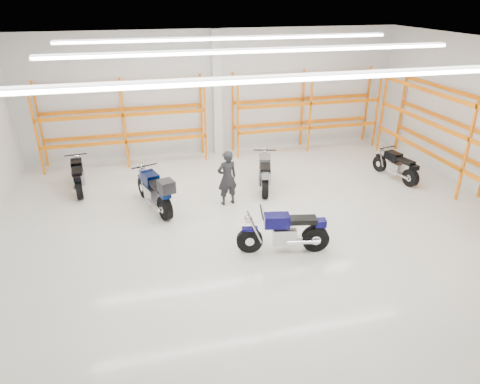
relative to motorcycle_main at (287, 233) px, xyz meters
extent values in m
plane|color=beige|center=(-0.21, 1.42, -0.51)|extent=(14.00, 14.00, 0.00)
cube|color=silver|center=(-0.21, 7.42, 1.74)|extent=(14.00, 0.02, 4.50)
cube|color=silver|center=(-0.21, -4.58, 1.74)|extent=(14.00, 0.02, 4.50)
cube|color=white|center=(-0.21, 1.42, 3.99)|extent=(14.00, 12.00, 0.02)
cube|color=white|center=(-0.21, -1.58, 3.89)|extent=(10.00, 0.22, 0.10)
cube|color=white|center=(-0.21, 1.92, 3.89)|extent=(10.00, 0.22, 0.10)
cube|color=white|center=(-0.21, 4.92, 3.89)|extent=(10.00, 0.22, 0.10)
cylinder|color=black|center=(-0.87, 0.18, -0.19)|extent=(0.64, 0.25, 0.63)
cylinder|color=black|center=(0.67, -0.13, -0.18)|extent=(0.67, 0.31, 0.65)
cylinder|color=silver|center=(-0.87, 0.18, -0.19)|extent=(0.23, 0.18, 0.21)
cylinder|color=silver|center=(0.67, -0.13, -0.18)|extent=(0.27, 0.25, 0.23)
cube|color=#0B093D|center=(-0.87, 0.18, 0.12)|extent=(0.40, 0.23, 0.06)
cube|color=#B7B7BC|center=(-0.07, 0.02, -0.07)|extent=(0.61, 0.48, 0.40)
cube|color=#A5A5AA|center=(0.32, -0.06, -0.17)|extent=(0.74, 0.27, 0.08)
cube|color=#0B093D|center=(-0.26, 0.06, 0.33)|extent=(0.64, 0.46, 0.29)
cube|color=black|center=(0.32, -0.06, 0.33)|extent=(0.74, 0.44, 0.13)
cube|color=#0B093D|center=(0.75, -0.15, 0.24)|extent=(0.31, 0.28, 0.17)
cylinder|color=black|center=(-0.61, 0.13, 0.56)|extent=(0.18, 0.73, 0.04)
sphere|color=silver|center=(-0.91, 0.19, 0.39)|extent=(0.20, 0.20, 0.20)
cylinder|color=silver|center=(0.33, -0.23, -0.17)|extent=(0.79, 0.25, 0.09)
cylinder|color=black|center=(-5.19, 5.65, -0.22)|extent=(0.17, 0.59, 0.58)
cylinder|color=black|center=(-5.05, 4.21, -0.21)|extent=(0.23, 0.61, 0.60)
cylinder|color=silver|center=(-5.19, 5.65, -0.22)|extent=(0.15, 0.21, 0.19)
cylinder|color=silver|center=(-5.05, 4.21, -0.21)|extent=(0.21, 0.23, 0.21)
cube|color=black|center=(-5.19, 5.65, 0.07)|extent=(0.18, 0.36, 0.06)
cube|color=#B7B7BC|center=(-5.11, 4.90, -0.10)|extent=(0.39, 0.53, 0.37)
cube|color=#A5A5AA|center=(-5.08, 4.54, -0.20)|extent=(0.18, 0.68, 0.08)
cube|color=black|center=(-5.13, 5.08, 0.27)|extent=(0.38, 0.57, 0.27)
cube|color=black|center=(-5.08, 4.54, 0.27)|extent=(0.35, 0.66, 0.12)
cube|color=black|center=(-5.04, 4.13, 0.19)|extent=(0.24, 0.27, 0.15)
cylinder|color=black|center=(-5.16, 5.40, 0.48)|extent=(0.68, 0.10, 0.03)
sphere|color=silver|center=(-5.19, 5.69, 0.32)|extent=(0.18, 0.18, 0.18)
cylinder|color=silver|center=(-5.23, 4.48, -0.20)|extent=(0.16, 0.73, 0.09)
cylinder|color=black|center=(-3.18, 3.85, -0.18)|extent=(0.33, 0.66, 0.65)
cylinder|color=black|center=(-2.67, 2.30, -0.17)|extent=(0.39, 0.70, 0.67)
cylinder|color=silver|center=(-3.18, 3.85, -0.18)|extent=(0.21, 0.25, 0.22)
cylinder|color=silver|center=(-2.67, 2.30, -0.17)|extent=(0.28, 0.29, 0.24)
cube|color=#020E3B|center=(-3.18, 3.85, 0.14)|extent=(0.28, 0.42, 0.07)
cube|color=#B7B7BC|center=(-2.92, 3.05, -0.05)|extent=(0.55, 0.66, 0.41)
cube|color=#A5A5AA|center=(-2.79, 2.65, -0.16)|extent=(0.36, 0.76, 0.09)
cube|color=#020E3B|center=(-2.98, 3.23, 0.36)|extent=(0.54, 0.69, 0.30)
cube|color=black|center=(-2.79, 2.65, 0.36)|extent=(0.53, 0.78, 0.13)
cube|color=#020E3B|center=(-2.65, 2.22, 0.27)|extent=(0.31, 0.34, 0.17)
cylinder|color=black|center=(-3.09, 3.58, 0.60)|extent=(0.73, 0.27, 0.04)
sphere|color=silver|center=(-3.19, 3.89, 0.43)|extent=(0.21, 0.21, 0.21)
cylinder|color=silver|center=(-2.94, 2.56, -0.16)|extent=(0.35, 0.80, 0.10)
cube|color=black|center=(-2.61, 2.10, 0.56)|extent=(0.48, 0.51, 0.33)
cylinder|color=black|center=(0.78, 4.45, -0.20)|extent=(0.29, 0.63, 0.62)
cylinder|color=black|center=(0.37, 2.96, -0.19)|extent=(0.35, 0.67, 0.64)
cylinder|color=silver|center=(0.78, 4.45, -0.20)|extent=(0.19, 0.24, 0.21)
cylinder|color=silver|center=(0.37, 2.96, -0.19)|extent=(0.26, 0.27, 0.23)
cube|color=gray|center=(0.78, 4.45, 0.11)|extent=(0.25, 0.40, 0.06)
cube|color=#B7B7BC|center=(0.57, 3.68, -0.07)|extent=(0.50, 0.62, 0.39)
cube|color=#A5A5AA|center=(0.46, 3.30, -0.18)|extent=(0.31, 0.73, 0.08)
cube|color=gray|center=(0.62, 3.86, 0.32)|extent=(0.49, 0.65, 0.29)
cube|color=black|center=(0.46, 3.30, 0.32)|extent=(0.48, 0.74, 0.12)
cube|color=gray|center=(0.34, 2.88, 0.24)|extent=(0.29, 0.32, 0.17)
cylinder|color=black|center=(0.71, 4.19, 0.55)|extent=(0.71, 0.23, 0.04)
sphere|color=silver|center=(0.79, 4.49, 0.38)|extent=(0.20, 0.20, 0.20)
cylinder|color=silver|center=(0.29, 3.30, -0.18)|extent=(0.30, 0.77, 0.09)
cylinder|color=black|center=(4.81, 3.99, -0.23)|extent=(0.23, 0.57, 0.56)
cylinder|color=black|center=(5.10, 2.63, -0.22)|extent=(0.29, 0.60, 0.58)
cylinder|color=silver|center=(4.81, 3.99, -0.23)|extent=(0.17, 0.21, 0.19)
cylinder|color=silver|center=(5.10, 2.63, -0.22)|extent=(0.22, 0.24, 0.20)
cube|color=black|center=(4.81, 3.99, 0.05)|extent=(0.21, 0.36, 0.06)
cube|color=#B7B7BC|center=(4.96, 3.28, -0.12)|extent=(0.43, 0.54, 0.35)
cube|color=#A5A5AA|center=(5.03, 2.93, -0.21)|extent=(0.25, 0.66, 0.07)
cube|color=black|center=(4.92, 3.44, 0.23)|extent=(0.42, 0.58, 0.26)
cube|color=black|center=(5.03, 2.93, 0.23)|extent=(0.40, 0.66, 0.11)
cube|color=black|center=(5.12, 2.55, 0.16)|extent=(0.25, 0.28, 0.15)
cylinder|color=black|center=(4.86, 3.75, 0.44)|extent=(0.64, 0.17, 0.03)
sphere|color=silver|center=(4.80, 4.02, 0.29)|extent=(0.18, 0.18, 0.18)
cylinder|color=silver|center=(4.90, 2.87, -0.21)|extent=(0.23, 0.70, 0.08)
imported|color=black|center=(-0.83, 2.81, 0.31)|extent=(0.67, 0.51, 1.64)
cube|color=white|center=(-0.21, 7.24, 1.74)|extent=(0.32, 0.32, 4.50)
cube|color=orange|center=(-6.41, 7.30, 0.99)|extent=(0.07, 0.07, 3.00)
cube|color=orange|center=(-6.41, 6.50, 0.99)|extent=(0.07, 0.07, 3.00)
cube|color=orange|center=(-3.61, 7.30, 0.99)|extent=(0.07, 0.07, 3.00)
cube|color=orange|center=(-3.61, 6.50, 0.99)|extent=(0.07, 0.07, 3.00)
cube|color=orange|center=(-0.81, 7.30, 0.99)|extent=(0.07, 0.07, 3.00)
cube|color=orange|center=(-0.81, 6.50, 0.99)|extent=(0.07, 0.07, 3.00)
cube|color=orange|center=(-3.61, 7.30, 0.43)|extent=(5.60, 0.07, 0.12)
cube|color=orange|center=(-3.61, 6.50, 0.43)|extent=(5.60, 0.07, 0.12)
cube|color=orange|center=(-3.61, 7.30, 1.37)|extent=(5.60, 0.07, 0.12)
cube|color=orange|center=(-3.61, 6.50, 1.37)|extent=(5.60, 0.07, 0.12)
cube|color=orange|center=(-3.61, 7.30, 2.30)|extent=(5.60, 0.07, 0.12)
cube|color=orange|center=(-3.61, 6.50, 2.30)|extent=(5.60, 0.07, 0.12)
cube|color=orange|center=(0.39, 7.30, 0.99)|extent=(0.07, 0.07, 3.00)
cube|color=orange|center=(0.39, 6.50, 0.99)|extent=(0.07, 0.07, 3.00)
cube|color=orange|center=(3.19, 7.30, 0.99)|extent=(0.07, 0.07, 3.00)
cube|color=orange|center=(3.19, 6.50, 0.99)|extent=(0.07, 0.07, 3.00)
cube|color=orange|center=(5.99, 7.30, 0.99)|extent=(0.07, 0.07, 3.00)
cube|color=orange|center=(5.99, 6.50, 0.99)|extent=(0.07, 0.07, 3.00)
cube|color=orange|center=(3.19, 7.30, 0.43)|extent=(5.60, 0.07, 0.12)
cube|color=orange|center=(3.19, 6.50, 0.43)|extent=(5.60, 0.07, 0.12)
cube|color=orange|center=(3.19, 7.30, 1.37)|extent=(5.60, 0.07, 0.12)
cube|color=orange|center=(3.19, 6.50, 1.37)|extent=(5.60, 0.07, 0.12)
cube|color=orange|center=(3.19, 7.30, 2.30)|extent=(5.60, 0.07, 0.12)
cube|color=orange|center=(3.19, 6.50, 2.30)|extent=(5.60, 0.07, 0.12)
cube|color=orange|center=(5.87, 1.42, 0.99)|extent=(0.07, 0.07, 3.00)
cube|color=orange|center=(6.67, 5.92, 0.99)|extent=(0.07, 0.07, 3.00)
cube|color=orange|center=(5.87, 5.92, 0.99)|extent=(0.07, 0.07, 3.00)
cube|color=orange|center=(5.87, 1.42, 0.43)|extent=(0.07, 9.00, 0.12)
cube|color=orange|center=(5.87, 1.42, 1.37)|extent=(0.07, 9.00, 0.12)
cube|color=orange|center=(5.87, 1.42, 2.30)|extent=(0.07, 9.00, 0.12)
camera|label=1|loc=(-3.19, -8.18, 5.15)|focal=32.00mm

